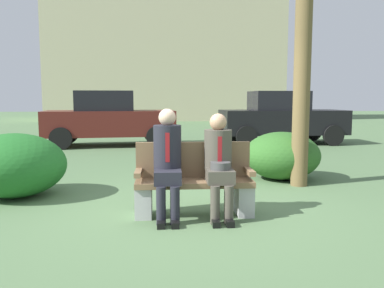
% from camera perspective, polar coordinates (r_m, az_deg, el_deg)
% --- Properties ---
extents(ground_plane, '(80.00, 80.00, 0.00)m').
position_cam_1_polar(ground_plane, '(5.25, -0.86, -9.49)').
color(ground_plane, '#527048').
extents(park_bench, '(1.45, 0.44, 0.90)m').
position_cam_1_polar(park_bench, '(4.99, 0.28, -5.59)').
color(park_bench, brown).
rests_on(park_bench, ground).
extents(seated_man_left, '(0.34, 0.72, 1.33)m').
position_cam_1_polar(seated_man_left, '(4.80, -3.53, -1.97)').
color(seated_man_left, '#23232D').
rests_on(seated_man_left, ground).
extents(seated_man_right, '(0.34, 0.72, 1.27)m').
position_cam_1_polar(seated_man_right, '(4.84, 3.89, -2.30)').
color(seated_man_right, '#4C473D').
rests_on(seated_man_right, ground).
extents(shrub_near_bench, '(1.37, 1.25, 0.85)m').
position_cam_1_polar(shrub_near_bench, '(7.33, 12.77, -1.63)').
color(shrub_near_bench, '#2F6225').
rests_on(shrub_near_bench, ground).
extents(shrub_mid_lawn, '(1.51, 1.38, 0.94)m').
position_cam_1_polar(shrub_mid_lawn, '(6.42, -24.16, -2.80)').
color(shrub_mid_lawn, '#216525').
rests_on(shrub_mid_lawn, ground).
extents(parked_car_near, '(4.04, 2.04, 1.68)m').
position_cam_1_polar(parked_car_near, '(12.48, -11.81, 3.59)').
color(parked_car_near, '#591E19').
rests_on(parked_car_near, ground).
extents(parked_car_far, '(3.96, 1.84, 1.68)m').
position_cam_1_polar(parked_car_far, '(13.10, 12.68, 3.70)').
color(parked_car_far, black).
rests_on(parked_car_far, ground).
extents(building_backdrop, '(16.15, 6.38, 10.15)m').
position_cam_1_polar(building_backdrop, '(28.53, -3.74, 13.88)').
color(building_backdrop, '#B5AF8A').
rests_on(building_backdrop, ground).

